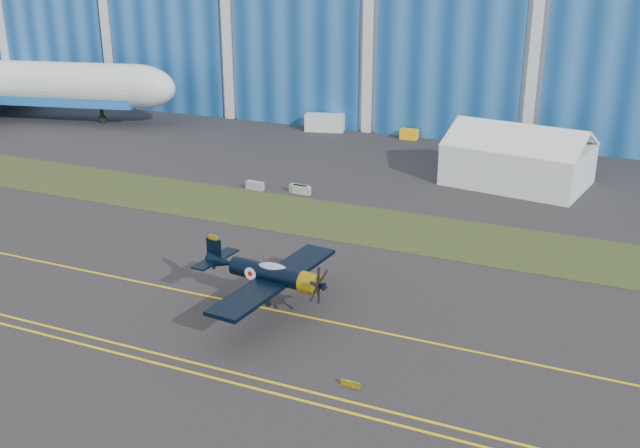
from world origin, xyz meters
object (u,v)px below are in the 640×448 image
at_px(warbird, 268,273).
at_px(shipping_container, 325,123).
at_px(tent, 519,154).
at_px(tug, 409,134).

height_order(warbird, shipping_container, warbird).
xyz_separation_m(tent, tug, (-16.91, 14.53, -2.70)).
distance_m(shipping_container, tug, 12.35).
distance_m(tent, tug, 22.46).
height_order(warbird, tug, warbird).
relative_size(tent, shipping_container, 2.93).
bearing_deg(warbird, tent, 80.21).
bearing_deg(tug, tent, -42.01).
bearing_deg(warbird, shipping_container, 114.93).
bearing_deg(shipping_container, tent, -40.21).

